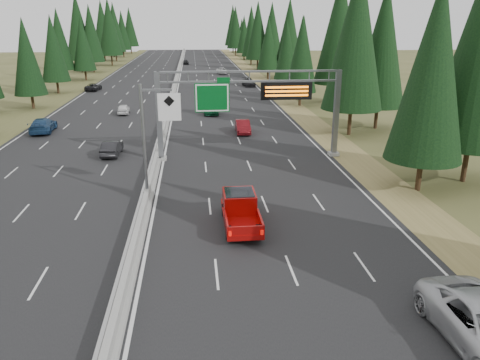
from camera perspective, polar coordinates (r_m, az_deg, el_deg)
The scene contains 18 objects.
road at distance 86.75m, azimuth -8.01°, elevation 10.73°, with size 32.00×260.00×0.08m, color black.
shoulder_right at distance 87.87m, azimuth 3.88°, elevation 10.96°, with size 3.60×260.00×0.06m, color olive.
shoulder_left at distance 89.23m, azimuth -19.68°, elevation 10.05°, with size 3.60×260.00×0.06m, color #444821.
median_barrier at distance 86.70m, azimuth -8.02°, elevation 10.97°, with size 0.70×260.00×0.85m.
sign_gantry at distance 41.65m, azimuth 2.05°, elevation 9.61°, with size 16.75×0.98×7.80m.
hov_sign_pole at distance 31.78m, azimuth -10.64°, elevation 5.42°, with size 2.80×0.50×8.00m.
tree_row_right at distance 76.86m, azimuth 8.65°, elevation 16.80°, with size 12.38×239.81×18.96m.
tree_row_left at distance 75.92m, azimuth -26.14°, elevation 15.13°, with size 11.91×239.05×18.96m.
red_pickup at distance 28.59m, azimuth -0.00°, elevation -3.35°, with size 2.06×5.78×1.88m.
car_ahead_green at distance 63.67m, azimuth -3.61°, elevation 8.79°, with size 1.95×4.86×1.65m, color #12522F.
car_ahead_dkred at distance 52.34m, azimuth 0.35°, elevation 6.52°, with size 1.51×4.33×1.43m, color #610D13.
car_ahead_dkgrey at distance 91.83m, azimuth 1.06°, elevation 11.82°, with size 2.00×4.92×1.43m, color black.
car_ahead_white at distance 114.73m, azimuth -2.22°, elevation 13.17°, with size 2.23×4.85×1.35m, color white.
car_ahead_far at distance 141.17m, azimuth -6.64°, elevation 14.10°, with size 1.55×3.86×1.31m, color black.
car_onc_near at distance 45.05m, azimuth -15.36°, elevation 3.79°, with size 1.45×4.15×1.37m, color black.
car_onc_blue at distance 57.16m, azimuth -22.89°, elevation 6.18°, with size 2.24×5.51×1.60m, color navy.
car_onc_white at distance 65.47m, azimuth -14.03°, elevation 8.40°, with size 1.55×3.84×1.31m, color silver.
car_onc_far at distance 89.81m, azimuth -17.44°, elevation 10.78°, with size 2.13×4.61×1.28m, color black.
Camera 1 is at (3.38, -5.87, 11.88)m, focal length 35.00 mm.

